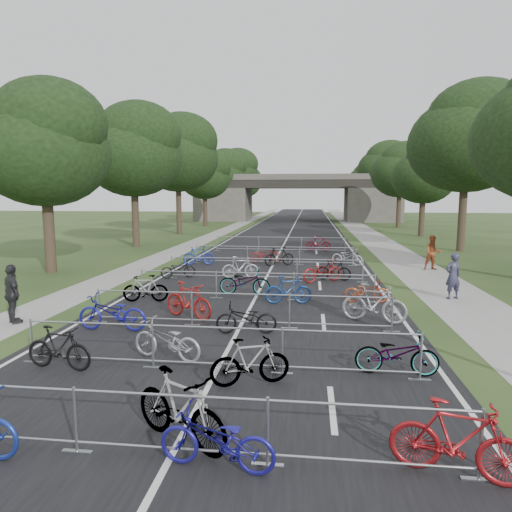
% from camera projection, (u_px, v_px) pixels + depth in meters
% --- Properties ---
extents(ground, '(200.00, 200.00, 0.00)m').
position_uv_depth(ground, '(170.00, 459.00, 7.13)').
color(ground, '#28421C').
rests_on(ground, ground).
extents(road, '(11.00, 140.00, 0.01)m').
position_uv_depth(road, '(293.00, 228.00, 56.33)').
color(road, black).
rests_on(road, ground).
extents(sidewalk_right, '(3.00, 140.00, 0.01)m').
position_uv_depth(sidewalk_right, '(359.00, 228.00, 55.39)').
color(sidewalk_right, gray).
rests_on(sidewalk_right, ground).
extents(sidewalk_left, '(2.00, 140.00, 0.01)m').
position_uv_depth(sidewalk_left, '(233.00, 227.00, 57.21)').
color(sidewalk_left, gray).
rests_on(sidewalk_left, ground).
extents(lane_markings, '(0.12, 140.00, 0.00)m').
position_uv_depth(lane_markings, '(293.00, 228.00, 56.33)').
color(lane_markings, silver).
rests_on(lane_markings, ground).
extents(overpass_bridge, '(31.00, 8.00, 7.05)m').
position_uv_depth(overpass_bridge, '(297.00, 198.00, 70.61)').
color(overpass_bridge, '#4D4A45').
rests_on(overpass_bridge, ground).
extents(tree_left_0, '(6.72, 6.72, 10.25)m').
position_uv_depth(tree_left_0, '(45.00, 147.00, 23.26)').
color(tree_left_0, '#33261C').
rests_on(tree_left_0, ground).
extents(tree_left_1, '(7.56, 7.56, 11.53)m').
position_uv_depth(tree_left_1, '(134.00, 152.00, 34.96)').
color(tree_left_1, '#33261C').
rests_on(tree_left_1, ground).
extents(tree_right_1, '(8.18, 8.18, 12.47)m').
position_uv_depth(tree_right_1, '(469.00, 140.00, 32.01)').
color(tree_right_1, '#33261C').
rests_on(tree_right_1, ground).
extents(tree_left_2, '(8.40, 8.40, 12.81)m').
position_uv_depth(tree_left_2, '(178.00, 155.00, 46.66)').
color(tree_left_2, '#33261C').
rests_on(tree_left_2, ground).
extents(tree_right_2, '(6.16, 6.16, 9.39)m').
position_uv_depth(tree_right_2, '(425.00, 175.00, 44.08)').
color(tree_right_2, '#33261C').
rests_on(tree_right_2, ground).
extents(tree_left_3, '(6.72, 6.72, 10.25)m').
position_uv_depth(tree_left_3, '(205.00, 175.00, 58.68)').
color(tree_left_3, '#33261C').
rests_on(tree_left_3, ground).
extents(tree_right_3, '(7.17, 7.17, 10.93)m').
position_uv_depth(tree_right_3, '(401.00, 171.00, 55.76)').
color(tree_right_3, '#33261C').
rests_on(tree_right_3, ground).
extents(tree_left_4, '(7.56, 7.56, 11.53)m').
position_uv_depth(tree_left_4, '(223.00, 173.00, 70.38)').
color(tree_left_4, '#33261C').
rests_on(tree_left_4, ground).
extents(tree_right_4, '(8.18, 8.18, 12.47)m').
position_uv_depth(tree_right_4, '(386.00, 168.00, 67.43)').
color(tree_right_4, '#33261C').
rests_on(tree_right_4, ground).
extents(tree_left_5, '(8.40, 8.40, 12.81)m').
position_uv_depth(tree_left_5, '(235.00, 172.00, 82.08)').
color(tree_left_5, '#33261C').
rests_on(tree_left_5, ground).
extents(tree_right_5, '(6.16, 6.16, 9.39)m').
position_uv_depth(tree_right_5, '(374.00, 184.00, 79.51)').
color(tree_right_5, '#33261C').
rests_on(tree_right_5, ground).
extents(tree_left_6, '(6.72, 6.72, 10.25)m').
position_uv_depth(tree_left_6, '(245.00, 183.00, 94.11)').
color(tree_left_6, '#33261C').
rests_on(tree_left_6, ground).
extents(tree_right_6, '(7.17, 7.17, 10.93)m').
position_uv_depth(tree_right_6, '(366.00, 180.00, 91.18)').
color(tree_right_6, '#33261C').
rests_on(tree_right_6, ground).
extents(barrier_row_0, '(9.70, 0.08, 1.10)m').
position_uv_depth(barrier_row_0, '(169.00, 426.00, 7.06)').
color(barrier_row_0, '#9A9CA1').
rests_on(barrier_row_0, ground).
extents(barrier_row_1, '(9.70, 0.08, 1.10)m').
position_uv_depth(barrier_row_1, '(216.00, 349.00, 10.60)').
color(barrier_row_1, '#9A9CA1').
rests_on(barrier_row_1, ground).
extents(barrier_row_2, '(9.70, 0.08, 1.10)m').
position_uv_depth(barrier_row_2, '(240.00, 310.00, 14.14)').
color(barrier_row_2, '#9A9CA1').
rests_on(barrier_row_2, ground).
extents(barrier_row_3, '(9.70, 0.08, 1.10)m').
position_uv_depth(barrier_row_3, '(255.00, 286.00, 17.88)').
color(barrier_row_3, '#9A9CA1').
rests_on(barrier_row_3, ground).
extents(barrier_row_4, '(9.70, 0.08, 1.10)m').
position_uv_depth(barrier_row_4, '(265.00, 269.00, 21.82)').
color(barrier_row_4, '#9A9CA1').
rests_on(barrier_row_4, ground).
extents(barrier_row_5, '(9.70, 0.08, 1.10)m').
position_uv_depth(barrier_row_5, '(273.00, 255.00, 26.74)').
color(barrier_row_5, '#9A9CA1').
rests_on(barrier_row_5, ground).
extents(barrier_row_6, '(9.70, 0.08, 1.10)m').
position_uv_depth(barrier_row_6, '(280.00, 244.00, 32.64)').
color(barrier_row_6, '#9A9CA1').
rests_on(barrier_row_6, ground).
extents(bike_1, '(2.08, 1.58, 1.25)m').
position_uv_depth(bike_1, '(180.00, 409.00, 7.46)').
color(bike_1, '#9A9CA1').
rests_on(bike_1, ground).
extents(bike_2, '(1.88, 0.86, 0.95)m').
position_uv_depth(bike_2, '(216.00, 441.00, 6.77)').
color(bike_2, navy).
rests_on(bike_2, ground).
extents(bike_3, '(2.02, 1.06, 1.17)m').
position_uv_depth(bike_3, '(459.00, 441.00, 6.56)').
color(bike_3, maroon).
rests_on(bike_3, ground).
extents(bike_4, '(1.78, 0.75, 1.04)m').
position_uv_depth(bike_4, '(59.00, 348.00, 10.69)').
color(bike_4, black).
rests_on(bike_4, ground).
extents(bike_5, '(2.02, 1.18, 1.01)m').
position_uv_depth(bike_5, '(166.00, 341.00, 11.31)').
color(bike_5, '#9B9CA2').
rests_on(bike_5, ground).
extents(bike_6, '(1.82, 1.08, 1.06)m').
position_uv_depth(bike_6, '(250.00, 362.00, 9.80)').
color(bike_6, '#9A9CA1').
rests_on(bike_6, ground).
extents(bike_7, '(1.90, 0.77, 0.98)m').
position_uv_depth(bike_7, '(397.00, 354.00, 10.38)').
color(bike_7, '#9A9CA1').
rests_on(bike_7, ground).
extents(bike_8, '(2.13, 0.76, 1.11)m').
position_uv_depth(bike_8, '(112.00, 313.00, 13.73)').
color(bike_8, navy).
rests_on(bike_8, ground).
extents(bike_9, '(2.05, 1.48, 1.22)m').
position_uv_depth(bike_9, '(188.00, 301.00, 15.08)').
color(bike_9, maroon).
rests_on(bike_9, ground).
extents(bike_10, '(1.86, 0.85, 0.94)m').
position_uv_depth(bike_10, '(246.00, 318.00, 13.44)').
color(bike_10, black).
rests_on(bike_10, ground).
extents(bike_11, '(2.16, 1.18, 1.25)m').
position_uv_depth(bike_11, '(374.00, 304.00, 14.62)').
color(bike_11, '#929299').
rests_on(bike_11, ground).
extents(bike_12, '(1.78, 0.76, 1.04)m').
position_uv_depth(bike_12, '(145.00, 289.00, 17.44)').
color(bike_12, '#9A9CA1').
rests_on(bike_12, ground).
extents(bike_13, '(2.12, 0.81, 1.10)m').
position_uv_depth(bike_13, '(245.00, 282.00, 18.61)').
color(bike_13, '#9A9CA1').
rests_on(bike_13, ground).
extents(bike_14, '(1.81, 0.72, 1.06)m').
position_uv_depth(bike_14, '(288.00, 290.00, 17.12)').
color(bike_14, navy).
rests_on(bike_14, ground).
extents(bike_15, '(1.72, 0.70, 0.89)m').
position_uv_depth(bike_15, '(367.00, 291.00, 17.34)').
color(bike_15, '#983416').
rests_on(bike_15, ground).
extents(bike_16, '(1.79, 1.31, 0.90)m').
position_uv_depth(bike_16, '(178.00, 269.00, 22.42)').
color(bike_16, black).
rests_on(bike_16, ground).
extents(bike_17, '(1.88, 0.90, 1.09)m').
position_uv_depth(bike_17, '(240.00, 268.00, 22.30)').
color(bike_17, '#A5A4AB').
rests_on(bike_17, ground).
extents(bike_18, '(2.13, 1.68, 1.08)m').
position_uv_depth(bike_18, '(322.00, 271.00, 21.37)').
color(bike_18, maroon).
rests_on(bike_18, ground).
extents(bike_19, '(1.73, 0.77, 1.01)m').
position_uv_depth(bike_19, '(334.00, 270.00, 21.84)').
color(bike_19, black).
rests_on(bike_19, ground).
extents(bike_20, '(1.91, 1.00, 1.11)m').
position_uv_depth(bike_20, '(199.00, 256.00, 26.59)').
color(bike_20, navy).
rests_on(bike_20, ground).
extents(bike_21, '(1.93, 1.07, 0.96)m').
position_uv_depth(bike_21, '(265.00, 255.00, 27.56)').
color(bike_21, maroon).
rests_on(bike_21, ground).
extents(bike_22, '(1.86, 1.33, 1.10)m').
position_uv_depth(bike_22, '(279.00, 256.00, 26.21)').
color(bike_22, black).
rests_on(bike_22, ground).
extents(bike_23, '(1.95, 1.34, 0.97)m').
position_uv_depth(bike_23, '(347.00, 257.00, 26.54)').
color(bike_23, '#ACACB4').
rests_on(bike_23, ground).
extents(bike_27, '(1.87, 0.72, 1.10)m').
position_uv_depth(bike_27, '(318.00, 244.00, 33.06)').
color(bike_27, maroon).
rests_on(bike_27, ground).
extents(pedestrian_a, '(0.79, 0.65, 1.84)m').
position_uv_depth(pedestrian_a, '(453.00, 276.00, 17.87)').
color(pedestrian_a, '#2D2D44').
rests_on(pedestrian_a, ground).
extents(pedestrian_b, '(0.96, 0.78, 1.88)m').
position_uv_depth(pedestrian_b, '(433.00, 253.00, 24.78)').
color(pedestrian_b, '#994521').
rests_on(pedestrian_b, ground).
extents(pedestrian_c, '(1.16, 1.06, 1.91)m').
position_uv_depth(pedestrian_c, '(12.00, 294.00, 14.47)').
color(pedestrian_c, '#242426').
rests_on(pedestrian_c, ground).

